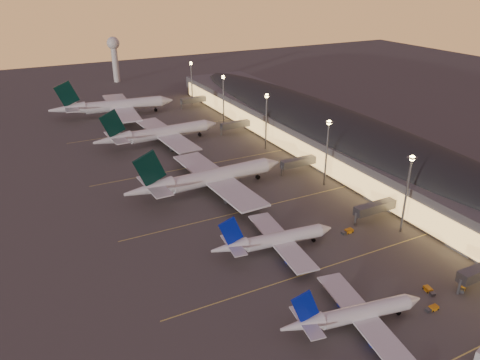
# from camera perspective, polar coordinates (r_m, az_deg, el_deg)

# --- Properties ---
(ground) EXTENTS (700.00, 700.00, 0.00)m
(ground) POSITION_cam_1_polar(r_m,az_deg,el_deg) (136.30, 8.07, -9.76)
(ground) COLOR #3E3C39
(airliner_narrow_south) EXTENTS (36.23, 32.70, 12.95)m
(airliner_narrow_south) POSITION_cam_1_polar(r_m,az_deg,el_deg) (114.75, 13.68, -15.63)
(airliner_narrow_south) COLOR silver
(airliner_narrow_south) RESTS_ON ground
(airliner_narrow_north) EXTENTS (38.59, 34.66, 13.78)m
(airliner_narrow_north) POSITION_cam_1_polar(r_m,az_deg,el_deg) (138.18, 4.17, -7.30)
(airliner_narrow_north) COLOR silver
(airliner_narrow_north) RESTS_ON ground
(airliner_wide_near) EXTENTS (63.23, 57.57, 20.24)m
(airliner_wide_near) POSITION_cam_1_polar(r_m,az_deg,el_deg) (173.74, -3.93, 0.22)
(airliner_wide_near) COLOR silver
(airliner_wide_near) RESTS_ON ground
(airliner_wide_mid) EXTENTS (61.77, 56.34, 19.76)m
(airliner_wide_mid) POSITION_cam_1_polar(r_m,az_deg,el_deg) (225.83, -9.86, 5.61)
(airliner_wide_mid) COLOR silver
(airliner_wide_mid) RESTS_ON ground
(airliner_wide_far) EXTENTS (68.79, 62.89, 22.00)m
(airliner_wide_far) POSITION_cam_1_polar(r_m,az_deg,el_deg) (276.78, -15.15, 8.69)
(airliner_wide_far) COLOR silver
(airliner_wide_far) RESTS_ON ground
(terminal_building) EXTENTS (56.35, 255.00, 17.46)m
(terminal_building) POSITION_cam_1_polar(r_m,az_deg,el_deg) (219.06, 10.73, 5.98)
(terminal_building) COLOR #4E4E53
(terminal_building) RESTS_ON ground
(light_masts) EXTENTS (2.20, 217.20, 25.90)m
(light_masts) POSITION_cam_1_polar(r_m,az_deg,el_deg) (196.12, 6.20, 6.82)
(light_masts) COLOR slate
(light_masts) RESTS_ON ground
(radar_tower) EXTENTS (9.00, 9.00, 32.50)m
(radar_tower) POSITION_cam_1_polar(r_m,az_deg,el_deg) (363.36, -15.11, 14.86)
(radar_tower) COLOR silver
(radar_tower) RESTS_ON ground
(lane_markings) EXTENTS (90.00, 180.36, 0.00)m
(lane_markings) POSITION_cam_1_polar(r_m,az_deg,el_deg) (165.65, 0.18, -2.97)
(lane_markings) COLOR #D8C659
(lane_markings) RESTS_ON ground
(baggage_tug_a) EXTENTS (3.45, 1.61, 1.01)m
(baggage_tug_a) POSITION_cam_1_polar(r_m,az_deg,el_deg) (126.83, 22.39, -14.27)
(baggage_tug_a) COLOR orange
(baggage_tug_a) RESTS_ON ground
(baggage_tug_b) EXTENTS (4.25, 3.48, 1.21)m
(baggage_tug_b) POSITION_cam_1_polar(r_m,az_deg,el_deg) (137.12, 25.46, -11.68)
(baggage_tug_b) COLOR orange
(baggage_tug_b) RESTS_ON ground
(baggage_tug_c) EXTENTS (4.01, 1.87, 1.18)m
(baggage_tug_c) POSITION_cam_1_polar(r_m,az_deg,el_deg) (151.84, 12.98, -6.12)
(baggage_tug_c) COLOR orange
(baggage_tug_c) RESTS_ON ground
(baggage_tug_d) EXTENTS (2.07, 3.79, 1.07)m
(baggage_tug_d) POSITION_cam_1_polar(r_m,az_deg,el_deg) (132.57, 22.05, -12.36)
(baggage_tug_d) COLOR orange
(baggage_tug_d) RESTS_ON ground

